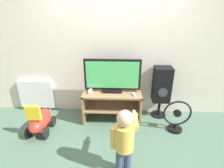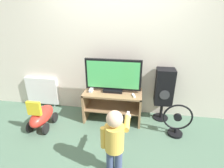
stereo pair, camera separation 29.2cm
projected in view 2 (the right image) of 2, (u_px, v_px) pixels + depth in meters
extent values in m
plane|color=#4C6B56|center=(111.00, 126.00, 3.08)|extent=(16.00, 16.00, 0.00)
cube|color=silver|center=(116.00, 46.00, 3.09)|extent=(10.00, 0.06, 2.60)
cube|color=#93704C|center=(113.00, 92.00, 3.09)|extent=(1.02, 0.50, 0.03)
cube|color=#93704C|center=(113.00, 107.00, 3.21)|extent=(0.98, 0.46, 0.02)
cube|color=#93704C|center=(87.00, 103.00, 3.26)|extent=(0.04, 0.50, 0.56)
cube|color=#93704C|center=(140.00, 107.00, 3.13)|extent=(0.04, 0.50, 0.56)
cube|color=black|center=(113.00, 90.00, 3.10)|extent=(0.34, 0.20, 0.04)
cube|color=black|center=(113.00, 75.00, 2.98)|extent=(0.97, 0.05, 0.54)
cube|color=#4CBF66|center=(113.00, 75.00, 2.96)|extent=(0.90, 0.01, 0.47)
cube|color=white|center=(92.00, 89.00, 3.11)|extent=(0.06, 0.19, 0.05)
cube|color=#3F8CE5|center=(90.00, 92.00, 3.02)|extent=(0.03, 0.00, 0.01)
cube|color=white|center=(134.00, 96.00, 2.92)|extent=(0.07, 0.13, 0.02)
cylinder|color=#337FD8|center=(134.00, 95.00, 2.91)|extent=(0.01, 0.01, 0.00)
cylinder|color=#3F4C72|center=(110.00, 160.00, 2.16)|extent=(0.10, 0.10, 0.36)
cylinder|color=#3F4C72|center=(118.00, 161.00, 2.15)|extent=(0.10, 0.10, 0.36)
cylinder|color=#E5B74C|center=(114.00, 138.00, 2.02)|extent=(0.23, 0.23, 0.33)
sphere|color=beige|center=(115.00, 119.00, 1.91)|extent=(0.19, 0.19, 0.19)
cylinder|color=#E5B74C|center=(103.00, 138.00, 2.04)|extent=(0.07, 0.07, 0.28)
cylinder|color=#E5B74C|center=(127.00, 123.00, 2.08)|extent=(0.07, 0.28, 0.07)
sphere|color=beige|center=(128.00, 116.00, 2.20)|extent=(0.08, 0.08, 0.08)
cube|color=white|center=(128.00, 115.00, 2.24)|extent=(0.03, 0.13, 0.02)
cylinder|color=black|center=(160.00, 117.00, 3.31)|extent=(0.28, 0.28, 0.02)
cylinder|color=black|center=(161.00, 110.00, 3.25)|extent=(0.05, 0.05, 0.32)
cube|color=black|center=(164.00, 87.00, 3.06)|extent=(0.31, 0.26, 0.65)
cylinder|color=#38383D|center=(165.00, 95.00, 2.98)|extent=(0.17, 0.01, 0.17)
cylinder|color=black|center=(175.00, 133.00, 2.87)|extent=(0.24, 0.24, 0.04)
cylinder|color=black|center=(175.00, 130.00, 2.85)|extent=(0.04, 0.04, 0.08)
torus|color=black|center=(178.00, 117.00, 2.75)|extent=(0.46, 0.03, 0.46)
cylinder|color=black|center=(178.00, 117.00, 2.75)|extent=(0.12, 0.05, 0.12)
ellipsoid|color=red|center=(42.00, 116.00, 2.99)|extent=(0.28, 0.60, 0.26)
cube|color=yellow|center=(34.00, 108.00, 2.74)|extent=(0.23, 0.05, 0.23)
cylinder|color=black|center=(41.00, 116.00, 3.21)|extent=(0.04, 0.18, 0.18)
cylinder|color=black|center=(55.00, 117.00, 3.17)|extent=(0.04, 0.18, 0.18)
cylinder|color=black|center=(30.00, 127.00, 2.91)|extent=(0.04, 0.18, 0.18)
cylinder|color=black|center=(46.00, 129.00, 2.87)|extent=(0.04, 0.18, 0.18)
cube|color=white|center=(42.00, 91.00, 3.62)|extent=(0.67, 0.08, 0.57)
cube|color=silver|center=(35.00, 103.00, 3.77)|extent=(0.03, 0.05, 0.06)
cube|color=silver|center=(55.00, 105.00, 3.71)|extent=(0.03, 0.05, 0.06)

